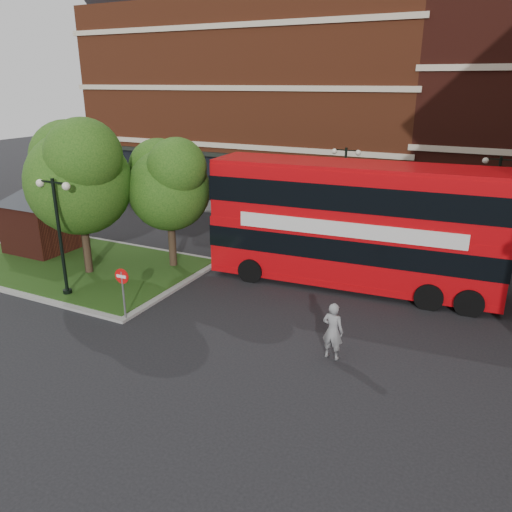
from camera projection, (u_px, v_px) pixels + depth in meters
The scene contains 15 objects.
ground at pixel (173, 325), 18.55m from camera, with size 120.00×120.00×0.00m, color black.
pavement_far at pixel (321, 219), 32.47m from camera, with size 44.00×3.00×0.12m, color slate.
terrace_far_left at pixel (261, 102), 39.86m from camera, with size 26.00×12.00×14.00m, color brown.
traffic_island at pixel (74, 265), 24.42m from camera, with size 12.60×7.60×0.15m.
kiosk at pixel (40, 209), 25.77m from camera, with size 6.51×6.51×3.60m.
tree_island_west at pixel (77, 172), 21.90m from camera, with size 5.40×4.71×7.21m.
tree_island_east at pixel (168, 181), 22.92m from camera, with size 4.46×3.90×6.29m.
lamp_island at pixel (59, 232), 20.09m from camera, with size 1.72×0.36×5.00m.
lamp_far_left at pixel (344, 185), 29.03m from camera, with size 1.72×0.36×5.00m.
lamp_far_right at pixel (495, 199), 25.67m from camera, with size 1.72×0.36×5.00m.
bus at pixel (353, 217), 21.27m from camera, with size 12.50×3.68×4.71m.
woman at pixel (333, 331), 16.04m from camera, with size 0.71×0.47×1.95m, color gray.
car_silver at pixel (290, 208), 32.66m from camera, with size 1.69×4.19×1.43m, color silver.
car_white at pixel (371, 223), 29.38m from camera, with size 1.40×4.03×1.33m, color silver.
no_entry_sign at pixel (123, 284), 18.39m from camera, with size 0.58×0.08×2.10m.
Camera 1 is at (10.17, -13.54, 8.57)m, focal length 35.00 mm.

